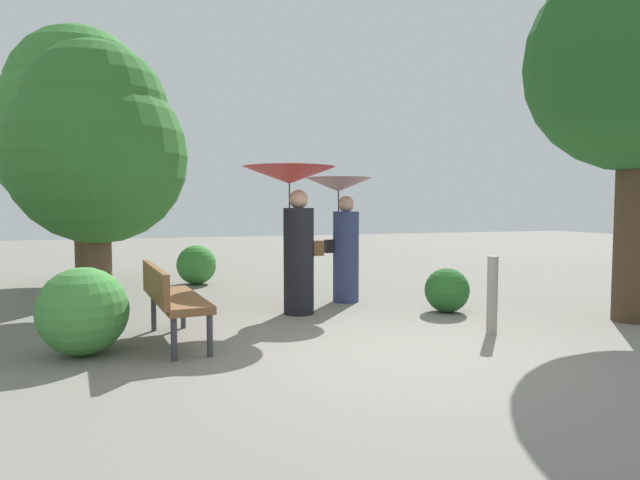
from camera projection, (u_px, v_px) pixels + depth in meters
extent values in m
plane|color=slate|center=(399.00, 350.00, 5.48)|extent=(40.00, 40.00, 0.00)
cylinder|color=black|center=(299.00, 261.00, 7.24)|extent=(0.41, 0.41, 1.43)
sphere|color=tan|center=(299.00, 199.00, 7.19)|extent=(0.26, 0.26, 0.26)
cylinder|color=#333338|center=(290.00, 214.00, 7.18)|extent=(0.02, 0.02, 0.82)
cone|color=#B22D2D|center=(289.00, 175.00, 7.14)|extent=(1.23, 1.23, 0.22)
cube|color=brown|center=(318.00, 248.00, 7.28)|extent=(0.14, 0.10, 0.20)
cylinder|color=navy|center=(346.00, 257.00, 8.16)|extent=(0.39, 0.39, 1.37)
sphere|color=tan|center=(346.00, 204.00, 8.11)|extent=(0.24, 0.24, 0.24)
cylinder|color=#333338|center=(338.00, 217.00, 8.10)|extent=(0.02, 0.02, 0.77)
cone|color=gray|center=(339.00, 185.00, 8.07)|extent=(1.00, 1.00, 0.20)
cube|color=black|center=(329.00, 246.00, 8.10)|extent=(0.14, 0.10, 0.20)
cylinder|color=#38383D|center=(210.00, 334.00, 5.21)|extent=(0.06, 0.06, 0.44)
cylinder|color=#38383D|center=(174.00, 338.00, 5.07)|extent=(0.06, 0.06, 0.44)
cylinder|color=#38383D|center=(183.00, 310.00, 6.42)|extent=(0.06, 0.06, 0.44)
cylinder|color=#38383D|center=(154.00, 312.00, 6.28)|extent=(0.06, 0.06, 0.44)
cube|color=brown|center=(179.00, 300.00, 5.73)|extent=(0.62, 1.54, 0.08)
cube|color=brown|center=(155.00, 283.00, 5.62)|extent=(0.24, 1.50, 0.35)
cylinder|color=#4C3823|center=(83.00, 187.00, 9.95)|extent=(0.36, 0.36, 3.61)
sphere|color=#387F33|center=(82.00, 137.00, 9.89)|extent=(3.18, 3.18, 3.18)
sphere|color=#387F33|center=(81.00, 98.00, 9.84)|extent=(2.55, 2.55, 2.55)
cylinder|color=#42301E|center=(636.00, 149.00, 6.69)|extent=(0.43, 0.43, 4.33)
sphere|color=#235B23|center=(639.00, 60.00, 6.62)|extent=(2.72, 2.72, 2.72)
cylinder|color=brown|center=(99.00, 209.00, 7.18)|extent=(0.28, 0.28, 2.82)
sphere|color=#2D6B28|center=(98.00, 156.00, 7.13)|extent=(2.33, 2.33, 2.33)
sphere|color=#2D6B28|center=(97.00, 113.00, 7.10)|extent=(1.87, 1.87, 1.87)
sphere|color=#235B23|center=(447.00, 290.00, 7.37)|extent=(0.61, 0.61, 0.61)
sphere|color=#428C3D|center=(83.00, 311.00, 5.26)|extent=(0.87, 0.87, 0.87)
sphere|color=#387F33|center=(196.00, 265.00, 9.97)|extent=(0.73, 0.73, 0.73)
cylinder|color=gray|center=(492.00, 295.00, 6.14)|extent=(0.12, 0.12, 0.89)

